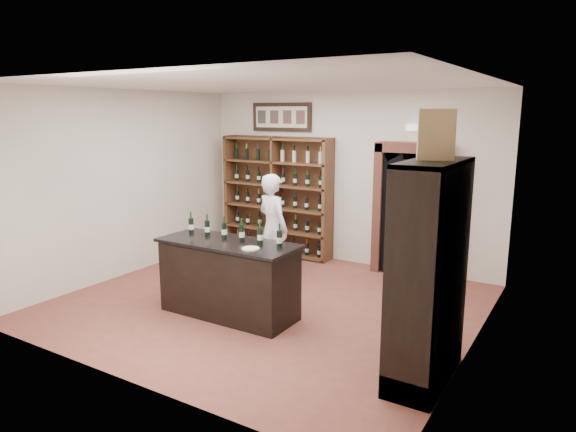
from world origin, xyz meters
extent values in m
plane|color=brown|center=(0.00, 0.00, 0.00)|extent=(5.50, 5.50, 0.00)
plane|color=white|center=(0.00, 0.00, 3.00)|extent=(5.50, 5.50, 0.00)
cube|color=silver|center=(0.00, 2.50, 1.50)|extent=(5.50, 0.04, 3.00)
cube|color=silver|center=(-2.75, 0.00, 1.50)|extent=(0.04, 5.00, 3.00)
cube|color=silver|center=(2.75, 0.00, 1.50)|extent=(0.04, 5.00, 3.00)
cube|color=#5A2F1F|center=(-1.30, 2.47, 1.10)|extent=(2.20, 0.02, 2.20)
cube|color=#5A2F1F|center=(-2.37, 2.29, 1.10)|extent=(0.06, 0.38, 2.20)
cube|color=#5A2F1F|center=(-0.23, 2.29, 1.10)|extent=(0.06, 0.38, 2.20)
cube|color=#5A2F1F|center=(-1.30, 2.29, 1.10)|extent=(0.04, 0.38, 2.20)
cube|color=#5A2F1F|center=(-1.30, 2.29, 0.04)|extent=(2.18, 0.38, 0.04)
cube|color=#5A2F1F|center=(-1.30, 2.29, 0.46)|extent=(2.18, 0.38, 0.04)
cube|color=#5A2F1F|center=(-1.30, 2.29, 0.89)|extent=(2.18, 0.38, 0.03)
cube|color=#5A2F1F|center=(-1.30, 2.29, 1.31)|extent=(2.18, 0.38, 0.04)
cube|color=#5A2F1F|center=(-1.30, 2.29, 1.74)|extent=(2.18, 0.38, 0.04)
cube|color=#5A2F1F|center=(-1.30, 2.29, 2.16)|extent=(2.18, 0.38, 0.04)
cube|color=black|center=(-1.30, 2.47, 2.55)|extent=(1.25, 0.04, 0.52)
cube|color=black|center=(1.25, 2.34, 1.06)|extent=(0.97, 0.29, 2.05)
cube|color=#A0503E|center=(0.74, 2.32, 1.07)|extent=(0.14, 0.35, 2.15)
cube|color=#A0503E|center=(1.76, 2.32, 1.07)|extent=(0.14, 0.35, 2.15)
cube|color=#A0503E|center=(1.25, 2.32, 2.09)|extent=(1.15, 0.35, 0.16)
cube|color=white|center=(1.25, 2.42, 2.40)|extent=(0.30, 0.10, 0.10)
cube|color=black|center=(-0.20, -0.60, 0.47)|extent=(1.80, 0.70, 0.94)
cube|color=black|center=(-0.20, -0.60, 0.98)|extent=(1.88, 0.78, 0.04)
cylinder|color=black|center=(-0.92, -0.49, 1.10)|extent=(0.07, 0.07, 0.21)
cylinder|color=silver|center=(-0.92, -0.49, 1.09)|extent=(0.07, 0.07, 0.07)
cylinder|color=#184A25|center=(-0.92, -0.49, 1.25)|extent=(0.03, 0.03, 0.09)
cylinder|color=black|center=(-0.63, -0.49, 1.10)|extent=(0.07, 0.07, 0.21)
cylinder|color=silver|center=(-0.63, -0.49, 1.09)|extent=(0.07, 0.07, 0.07)
cylinder|color=#184A25|center=(-0.63, -0.49, 1.25)|extent=(0.03, 0.03, 0.09)
cylinder|color=black|center=(-0.34, -0.49, 1.10)|extent=(0.07, 0.07, 0.21)
cylinder|color=silver|center=(-0.34, -0.49, 1.09)|extent=(0.07, 0.07, 0.07)
cylinder|color=#184A25|center=(-0.34, -0.49, 1.25)|extent=(0.03, 0.03, 0.09)
cylinder|color=black|center=(-0.06, -0.49, 1.10)|extent=(0.07, 0.07, 0.21)
cylinder|color=silver|center=(-0.06, -0.49, 1.09)|extent=(0.07, 0.07, 0.07)
cylinder|color=#184A25|center=(-0.06, -0.49, 1.25)|extent=(0.03, 0.03, 0.09)
cylinder|color=black|center=(0.23, -0.49, 1.10)|extent=(0.07, 0.07, 0.21)
cylinder|color=silver|center=(0.23, -0.49, 1.09)|extent=(0.07, 0.07, 0.07)
cylinder|color=#184A25|center=(0.23, -0.49, 1.25)|extent=(0.03, 0.03, 0.09)
cylinder|color=black|center=(0.52, -0.49, 1.10)|extent=(0.07, 0.07, 0.21)
cylinder|color=silver|center=(0.52, -0.49, 1.09)|extent=(0.07, 0.07, 0.07)
cylinder|color=#184A25|center=(0.52, -0.49, 1.25)|extent=(0.03, 0.03, 0.09)
cube|color=black|center=(2.72, -0.90, 1.10)|extent=(0.02, 1.20, 2.20)
cube|color=black|center=(2.49, -1.48, 1.10)|extent=(0.48, 0.04, 2.20)
cube|color=black|center=(2.49, -0.32, 1.10)|extent=(0.48, 0.04, 2.20)
cube|color=black|center=(2.49, -0.90, 2.18)|extent=(0.48, 1.20, 0.04)
cube|color=black|center=(2.49, -0.90, 0.12)|extent=(0.48, 1.20, 0.24)
cube|color=black|center=(2.49, -0.90, 0.35)|extent=(0.48, 1.16, 0.03)
cube|color=black|center=(2.49, -0.90, 0.90)|extent=(0.48, 1.16, 0.03)
cube|color=black|center=(2.49, -0.90, 1.45)|extent=(0.48, 1.16, 0.03)
imported|color=silver|center=(-0.47, 0.89, 0.86)|extent=(0.73, 0.61, 1.71)
cylinder|color=silver|center=(0.27, -0.76, 1.01)|extent=(0.22, 0.22, 0.02)
cube|color=tan|center=(2.48, -0.86, 2.44)|extent=(0.36, 0.25, 0.47)
camera|label=1|loc=(3.80, -5.68, 2.64)|focal=32.00mm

